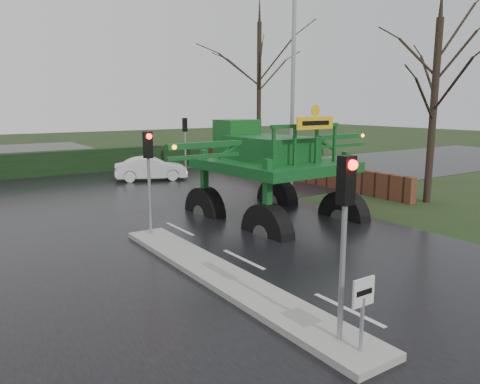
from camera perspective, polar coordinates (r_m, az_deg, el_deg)
ground at (r=10.66m, az=13.02°, el=-13.90°), size 140.00×140.00×0.00m
road_main at (r=18.54m, az=-10.16°, el=-3.15°), size 14.00×80.00×0.02m
road_cross at (r=24.04m, az=-15.99°, el=-0.23°), size 80.00×12.00×0.02m
median_island at (r=11.99m, az=-2.07°, el=-10.33°), size 1.20×10.00×0.16m
hedge_row at (r=31.56m, az=-20.63°, el=3.38°), size 44.00×0.90×1.50m
brick_wall at (r=28.89m, az=4.14°, el=3.13°), size 0.40×20.00×1.20m
keep_left_sign at (r=8.43m, az=14.76°, el=-12.93°), size 0.50×0.07×1.35m
traffic_signal_near at (r=8.27m, az=12.71°, el=-2.11°), size 0.26×0.33×3.52m
traffic_signal_mid at (r=15.30m, az=-11.09°, el=3.75°), size 0.26×0.33×3.52m
traffic_signal_far at (r=29.91m, az=-6.73°, el=7.17°), size 0.26×0.33×3.52m
street_light_right at (r=24.13m, az=5.91°, el=14.44°), size 3.85×0.30×10.00m
tree_right_near at (r=22.52m, az=22.71°, el=11.94°), size 5.60×5.60×9.64m
tree_right_far at (r=34.20m, az=2.34°, el=14.21°), size 7.00×7.00×12.05m
crop_sprayer at (r=15.69m, az=2.81°, el=4.05°), size 9.75×6.29×5.45m
white_sedan at (r=27.76m, az=-10.74°, el=1.40°), size 4.34×2.72×1.35m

